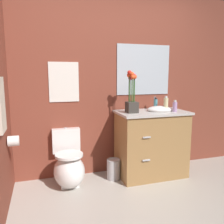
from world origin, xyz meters
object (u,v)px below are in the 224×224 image
at_px(wall_mirror, 144,70).
at_px(hanging_towel, 1,105).
at_px(vanity_cabinet, 151,143).
at_px(toilet_paper_roll, 13,141).
at_px(trash_bin, 114,169).
at_px(wall_poster, 64,82).
at_px(hand_wash_bottle, 175,107).
at_px(lotion_bottle, 156,104).
at_px(soap_bottle, 166,104).
at_px(flower_vase, 132,96).
at_px(toilet, 69,166).

relative_size(wall_mirror, hanging_towel, 1.54).
bearing_deg(vanity_cabinet, toilet_paper_roll, -174.36).
height_order(vanity_cabinet, wall_mirror, wall_mirror).
relative_size(trash_bin, wall_mirror, 0.34).
bearing_deg(hanging_towel, wall_poster, 47.57).
height_order(hand_wash_bottle, wall_mirror, wall_mirror).
bearing_deg(vanity_cabinet, wall_mirror, 90.51).
relative_size(lotion_bottle, trash_bin, 0.64).
bearing_deg(hand_wash_bottle, toilet_paper_roll, -178.50).
xyz_separation_m(soap_bottle, trash_bin, (-0.71, 0.08, -0.85)).
relative_size(hand_wash_bottle, hanging_towel, 0.30).
bearing_deg(vanity_cabinet, trash_bin, 177.33).
bearing_deg(toilet_paper_roll, wall_mirror, 15.10).
bearing_deg(flower_vase, trash_bin, 168.85).
distance_m(flower_vase, hanging_towel, 1.53).
relative_size(wall_poster, hanging_towel, 0.98).
bearing_deg(lotion_bottle, toilet, -176.92).
bearing_deg(flower_vase, toilet_paper_roll, -173.99).
distance_m(toilet, wall_poster, 1.08).
xyz_separation_m(toilet, flower_vase, (0.82, -0.05, 0.86)).
bearing_deg(lotion_bottle, hanging_towel, -164.71).
height_order(flower_vase, trash_bin, flower_vase).
bearing_deg(hanging_towel, flower_vase, 15.17).
distance_m(toilet, hand_wash_bottle, 1.58).
bearing_deg(soap_bottle, trash_bin, 173.20).
xyz_separation_m(lotion_bottle, wall_poster, (-1.22, 0.20, 0.31)).
bearing_deg(vanity_cabinet, hand_wash_bottle, -23.46).
bearing_deg(lotion_bottle, vanity_cabinet, -136.63).
distance_m(vanity_cabinet, hand_wash_bottle, 0.59).
bearing_deg(wall_mirror, hanging_towel, -158.08).
relative_size(lotion_bottle, toilet_paper_roll, 1.59).
bearing_deg(trash_bin, vanity_cabinet, -2.67).
bearing_deg(toilet_paper_roll, vanity_cabinet, 5.64).
distance_m(toilet, soap_bottle, 1.50).
distance_m(trash_bin, wall_mirror, 1.44).
distance_m(toilet, lotion_bottle, 1.43).
xyz_separation_m(toilet, toilet_paper_roll, (-0.60, -0.20, 0.44)).
height_order(trash_bin, wall_poster, wall_poster).
xyz_separation_m(hand_wash_bottle, wall_mirror, (-0.27, 0.41, 0.49)).
bearing_deg(toilet_paper_roll, hand_wash_bottle, 1.50).
bearing_deg(wall_poster, trash_bin, -24.53).
xyz_separation_m(wall_poster, hanging_towel, (-0.65, -0.71, -0.19)).
relative_size(vanity_cabinet, lotion_bottle, 6.16).
relative_size(toilet, hand_wash_bottle, 4.48).
bearing_deg(wall_mirror, toilet_paper_roll, -164.90).
height_order(vanity_cabinet, hanging_towel, hanging_towel).
distance_m(soap_bottle, trash_bin, 1.11).
xyz_separation_m(trash_bin, wall_poster, (-0.59, 0.27, 1.15)).
relative_size(hand_wash_bottle, wall_poster, 0.30).
bearing_deg(vanity_cabinet, toilet, 178.65).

